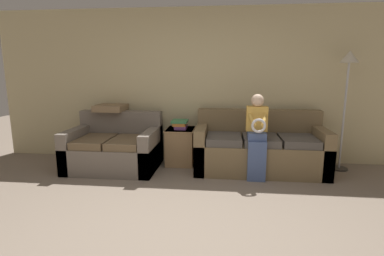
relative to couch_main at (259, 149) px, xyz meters
name	(u,v)px	position (x,y,z in m)	size (l,w,h in m)	color
ground_plane	(173,244)	(-0.98, -2.15, -0.34)	(14.00, 14.00, 0.00)	gray
wall_back	(199,86)	(-0.98, 0.52, 0.94)	(7.03, 0.06, 2.55)	#C6B789
couch_main	(259,149)	(0.00, 0.00, 0.00)	(1.95, 0.87, 0.92)	brown
couch_side	(115,149)	(-2.27, -0.12, -0.03)	(1.37, 0.98, 0.87)	#70665B
child_left_seated	(257,133)	(-0.08, -0.35, 0.34)	(0.30, 0.38, 1.21)	#475B8E
side_shelf	(181,146)	(-1.26, 0.20, -0.03)	(0.46, 0.53, 0.59)	#9E7A51
book_stack	(180,124)	(-1.27, 0.21, 0.33)	(0.26, 0.28, 0.14)	#7A4284
floor_lamp	(348,75)	(1.27, 0.18, 1.14)	(0.27, 0.27, 1.82)	#2D2B28
throw_pillow	(111,108)	(-2.44, 0.23, 0.58)	(0.47, 0.47, 0.10)	#846B4C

